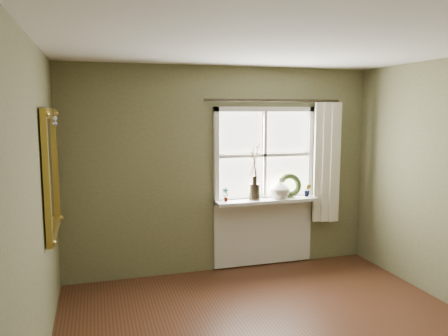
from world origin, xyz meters
TOP-DOWN VIEW (x-y plane):
  - ceiling at (0.00, 0.00)m, footprint 4.50×4.50m
  - wall_back at (0.00, 2.30)m, footprint 4.00×0.10m
  - wall_left at (-2.05, 0.00)m, footprint 0.10×4.50m
  - window_frame at (0.55, 2.23)m, footprint 1.36×0.06m
  - window_sill at (0.55, 2.12)m, footprint 1.36×0.26m
  - window_apron at (0.55, 2.23)m, footprint 1.36×0.04m
  - dark_jug at (0.37, 2.12)m, footprint 0.17×0.17m
  - cream_vase at (0.73, 2.12)m, footprint 0.32×0.32m
  - wreath at (0.88, 2.16)m, footprint 0.33×0.17m
  - potted_plant_left at (-0.01, 2.12)m, footprint 0.11×0.08m
  - potted_plant_right at (1.12, 2.12)m, footprint 0.11×0.10m
  - curtain at (1.39, 2.13)m, footprint 0.36×0.12m
  - curtain_rod at (0.65, 2.17)m, footprint 1.84×0.03m
  - gilt_mirror at (-1.96, 1.39)m, footprint 0.10×1.01m

SIDE VIEW (x-z plane):
  - window_apron at x=0.55m, z-range 0.02..0.90m
  - window_sill at x=0.55m, z-range 0.88..0.92m
  - potted_plant_right at x=1.12m, z-range 0.92..1.09m
  - potted_plant_left at x=-0.01m, z-range 0.92..1.10m
  - dark_jug at x=0.37m, z-range 0.92..1.13m
  - wreath at x=0.88m, z-range 0.88..1.21m
  - cream_vase at x=0.73m, z-range 0.92..1.19m
  - wall_back at x=0.00m, z-range 0.00..2.60m
  - wall_left at x=-2.05m, z-range 0.00..2.60m
  - curtain at x=1.39m, z-range 0.57..2.16m
  - gilt_mirror at x=-1.96m, z-range 0.87..2.07m
  - window_frame at x=0.55m, z-range 0.86..2.10m
  - curtain_rod at x=0.65m, z-range 2.16..2.20m
  - ceiling at x=0.00m, z-range 2.60..2.60m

